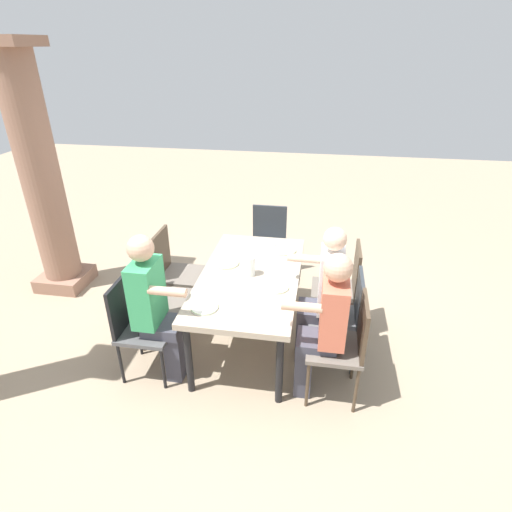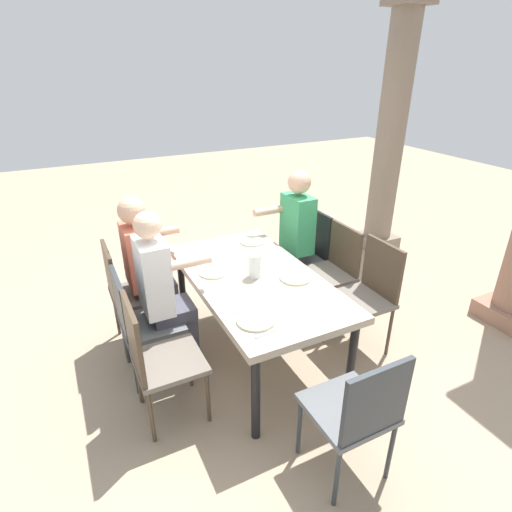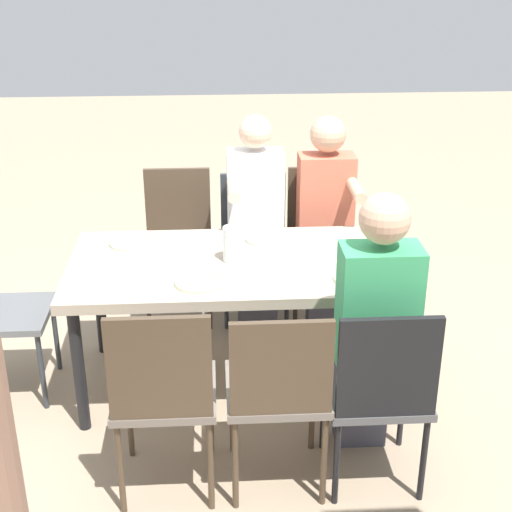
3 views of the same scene
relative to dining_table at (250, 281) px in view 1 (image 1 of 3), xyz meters
The scene contains 26 objects.
ground_plane 0.67m from the dining_table, ahead, with size 16.00×16.00×0.00m, color gray.
dining_table is the anchor object (origin of this frame).
chair_west_north 1.07m from the dining_table, 124.16° to the left, with size 0.44×0.44×0.92m.
chair_west_south 1.07m from the dining_table, 124.23° to the right, with size 0.44×0.44×0.93m.
chair_mid_north 0.90m from the dining_table, 100.47° to the left, with size 0.44×0.44×0.92m.
chair_mid_south 0.91m from the dining_table, 100.45° to the right, with size 0.44×0.44×0.90m.
chair_east_north 0.94m from the dining_table, 69.81° to the left, with size 0.44×0.44×0.95m.
chair_east_south 0.95m from the dining_table, 69.86° to the right, with size 0.44×0.44×0.94m.
chair_head_east 1.28m from the dining_table, ahead, with size 0.44×0.44×0.91m.
diner_woman_green 0.92m from the dining_table, 130.99° to the left, with size 0.35×0.50×1.35m.
diner_man_white 0.70m from the dining_table, 103.22° to the right, with size 0.35×0.49×1.33m.
diner_guest_third 0.92m from the dining_table, 130.60° to the right, with size 0.35×0.50×1.32m.
stone_column_centre 2.60m from the dining_table, 74.76° to the left, with size 0.54×0.54×2.72m.
plate_0 0.66m from the dining_table, 155.88° to the left, with size 0.23×0.23×0.02m.
fork_0 0.80m from the dining_table, 160.32° to the left, with size 0.02×0.17×0.01m, color silver.
spoon_0 0.53m from the dining_table, 149.12° to the left, with size 0.02×0.17×0.01m, color silver.
plate_1 0.34m from the dining_table, 126.00° to the right, with size 0.23×0.23×0.02m.
fork_1 0.44m from the dining_table, 142.23° to the right, with size 0.02×0.17×0.01m, color silver.
spoon_1 0.28m from the dining_table, 99.23° to the right, with size 0.02×0.17×0.01m, color silver.
plate_2 0.32m from the dining_table, 57.71° to the left, with size 0.25×0.25×0.02m.
fork_2 0.27m from the dining_table, 86.17° to the left, with size 0.02×0.17×0.01m, color silver.
spoon_2 0.42m from the dining_table, 39.88° to the left, with size 0.02×0.17×0.01m, color silver.
plate_3 0.61m from the dining_table, 25.73° to the right, with size 0.25×0.25×0.02m.
fork_3 0.48m from the dining_table, 33.66° to the right, with size 0.02×0.17×0.01m, color silver.
spoon_3 0.74m from the dining_table, 20.68° to the right, with size 0.02×0.17×0.01m, color silver.
water_pitcher 0.15m from the dining_table, 127.35° to the left, with size 0.10×0.10×0.19m.
Camera 1 is at (-3.25, -0.60, 2.65)m, focal length 28.78 mm.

